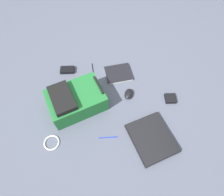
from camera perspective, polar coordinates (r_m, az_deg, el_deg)
name	(u,v)px	position (r m, az deg, el deg)	size (l,w,h in m)	color
ground_plane	(113,103)	(1.52, 0.15, -1.36)	(3.41, 3.41, 0.00)	#4C5160
backpack	(75,100)	(1.46, -10.92, -0.61)	(0.40, 0.48, 0.20)	#1E662D
laptop	(152,138)	(1.41, 11.83, -11.65)	(0.39, 0.36, 0.03)	black
book_red	(118,74)	(1.68, 1.91, 7.35)	(0.21, 0.24, 0.02)	silver
computer_mouse	(129,94)	(1.55, 5.02, 1.25)	(0.06, 0.10, 0.04)	black
cable_coil	(52,143)	(1.45, -17.65, -12.65)	(0.11, 0.11, 0.01)	silver
power_brick	(67,70)	(1.74, -13.25, 8.20)	(0.07, 0.12, 0.03)	black
pen_black	(93,69)	(1.72, -5.76, 8.53)	(0.01, 0.01, 0.14)	black
pen_blue	(108,137)	(1.40, -1.21, -11.71)	(0.01, 0.01, 0.13)	#1933B2
earbud_pouch	(170,98)	(1.60, 17.11, -0.12)	(0.09, 0.09, 0.02)	black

